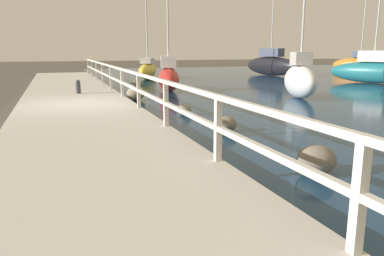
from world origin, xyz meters
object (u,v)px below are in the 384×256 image
object	(u,v)px
sailboat_red	(168,77)
sailboat_black	(271,64)
sailboat_teal	(373,71)
sailboat_orange	(360,64)
sailboat_white	(300,80)
sailboat_yellow	(148,70)
mooring_bollard	(78,87)

from	to	relation	value
sailboat_red	sailboat_black	distance (m)	14.09
sailboat_teal	sailboat_orange	distance (m)	10.45
sailboat_white	sailboat_black	world-z (taller)	sailboat_black
sailboat_yellow	sailboat_red	xyz separation A→B (m)	(-0.94, -8.52, 0.06)
sailboat_teal	sailboat_black	distance (m)	8.80
sailboat_white	sailboat_orange	size ratio (longest dim) A/B	0.79
sailboat_red	sailboat_teal	distance (m)	13.43
mooring_bollard	sailboat_teal	world-z (taller)	sailboat_teal
sailboat_yellow	sailboat_orange	bearing A→B (deg)	20.12
sailboat_black	sailboat_red	bearing A→B (deg)	-152.68
sailboat_red	sailboat_teal	xyz separation A→B (m)	(13.43, -0.07, 0.08)
mooring_bollard	sailboat_orange	size ratio (longest dim) A/B	0.08
sailboat_black	sailboat_orange	bearing A→B (deg)	-12.85
sailboat_yellow	sailboat_white	bearing A→B (deg)	-52.74
mooring_bollard	sailboat_white	world-z (taller)	sailboat_white
sailboat_white	sailboat_orange	bearing A→B (deg)	56.17
sailboat_yellow	sailboat_teal	size ratio (longest dim) A/B	0.98
sailboat_teal	sailboat_white	size ratio (longest dim) A/B	1.09
sailboat_red	sailboat_teal	size ratio (longest dim) A/B	1.05
mooring_bollard	sailboat_orange	distance (m)	26.98
sailboat_yellow	sailboat_orange	xyz separation A→B (m)	(19.17, -0.57, 0.15)
sailboat_orange	sailboat_red	bearing A→B (deg)	177.90
mooring_bollard	sailboat_red	world-z (taller)	sailboat_red
sailboat_yellow	sailboat_white	xyz separation A→B (m)	(3.66, -13.23, 0.17)
sailboat_white	sailboat_orange	distance (m)	20.03
sailboat_red	sailboat_white	xyz separation A→B (m)	(4.60, -4.71, 0.10)
sailboat_red	sailboat_teal	bearing A→B (deg)	13.77
sailboat_yellow	sailboat_teal	distance (m)	15.16
mooring_bollard	sailboat_teal	xyz separation A→B (m)	(18.05, 2.74, 0.16)
sailboat_orange	sailboat_black	distance (m)	8.87
sailboat_white	sailboat_orange	xyz separation A→B (m)	(15.52, 12.67, -0.02)
sailboat_white	sailboat_teal	bearing A→B (deg)	44.65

